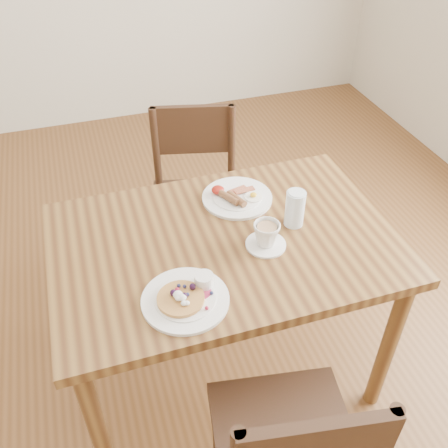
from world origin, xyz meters
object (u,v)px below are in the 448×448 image
Objects in this scene: teacup_saucer at (266,236)px; chair_far at (196,193)px; water_glass at (295,208)px; breakfast_plate at (236,197)px; dining_table at (224,260)px; pancake_plate at (186,297)px.

chair_far is at bearing 95.10° from teacup_saucer.
water_glass is at bearing 29.91° from teacup_saucer.
dining_table is at bearing -119.14° from breakfast_plate.
breakfast_plate is 0.28m from teacup_saucer.
water_glass reaches higher than pancake_plate.
water_glass is at bearing -53.39° from breakfast_plate.
dining_table is 0.31m from water_glass.
breakfast_plate is at bearing 54.79° from pancake_plate.
dining_table is at bearing -178.55° from water_glass.
teacup_saucer is (0.13, -0.07, 0.14)m from dining_table.
water_glass is (0.46, 0.24, 0.05)m from pancake_plate.
water_glass is at bearing 1.45° from dining_table.
chair_far is 3.26× the size of pancake_plate.
dining_table is 0.20m from teacup_saucer.
pancake_plate is 1.00× the size of breakfast_plate.
chair_far is 0.77m from teacup_saucer.
teacup_saucer is at bearing 108.69° from chair_far.
teacup_saucer is at bearing 26.36° from pancake_plate.
pancake_plate reaches higher than dining_table.
pancake_plate is 0.52m from water_glass.
pancake_plate reaches higher than breakfast_plate.
chair_far is at bearing 107.76° from water_glass.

